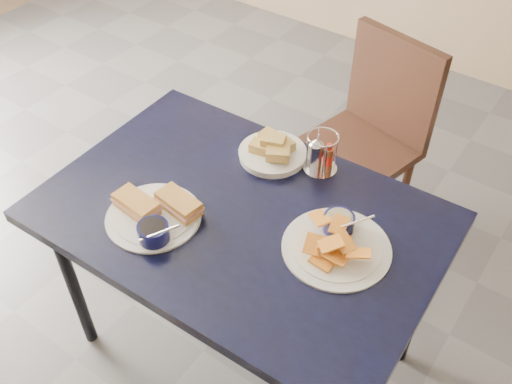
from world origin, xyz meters
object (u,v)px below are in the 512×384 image
Objects in this scene: dining_table at (241,228)px; bread_basket at (273,151)px; sandwich_plate at (155,214)px; condiment_caddy at (320,155)px; plantain_plate at (337,240)px; chair_far at (369,125)px.

bread_basket is at bearing 103.63° from dining_table.
condiment_caddy is at bearing 60.13° from sandwich_plate.
sandwich_plate is 1.39× the size of bread_basket.
plantain_plate reaches higher than dining_table.
bread_basket is 1.63× the size of condiment_caddy.
sandwich_plate is (-0.18, -1.08, 0.26)m from chair_far.
chair_far is 0.68m from condiment_caddy.
sandwich_plate is 0.99× the size of plantain_plate.
chair_far is at bearing 109.50° from plantain_plate.
plantain_plate is at bearing 24.76° from sandwich_plate.
plantain_plate is at bearing -50.58° from condiment_caddy.
condiment_caddy reaches higher than plantain_plate.
dining_table is 3.94× the size of sandwich_plate.
condiment_caddy is at bearing 14.79° from bread_basket.
bread_basket is 0.16m from condiment_caddy.
plantain_plate is at bearing -70.50° from chair_far.
sandwich_plate is at bearing -138.00° from dining_table.
chair_far reaches higher than plantain_plate.
chair_far is 2.90× the size of plantain_plate.
bread_basket is (-0.07, 0.27, 0.09)m from dining_table.
condiment_caddy reaches higher than sandwich_plate.
condiment_caddy is (0.09, 0.31, 0.12)m from dining_table.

